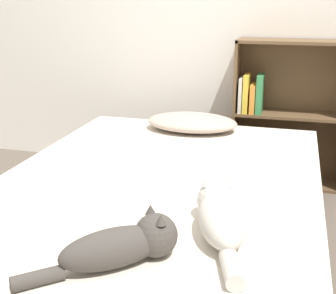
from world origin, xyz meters
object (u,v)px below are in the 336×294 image
Objects in this scene: cat_light at (220,216)px; pillow at (192,122)px; bed at (159,221)px; cat_dark at (125,244)px; bookshelf at (285,111)px.

pillow is at bearing 0.38° from cat_light.
bed is at bearing 21.47° from cat_light.
pillow is 1.58m from cat_dark.
cat_light is at bearing -95.41° from bookshelf.
cat_light is 0.54× the size of bookshelf.
cat_dark is at bearing 120.00° from cat_light.
bookshelf reaches higher than cat_light.
pillow reaches higher than bed.
cat_dark is at bearing -85.16° from pillow.
bed is 2.10× the size of bookshelf.
pillow is (-0.03, 0.83, 0.28)m from bed.
cat_light is 1.76m from bookshelf.
pillow is at bearing 91.88° from bed.
bookshelf is (0.56, 0.45, 0.01)m from pillow.
pillow is 1.06× the size of cat_light.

